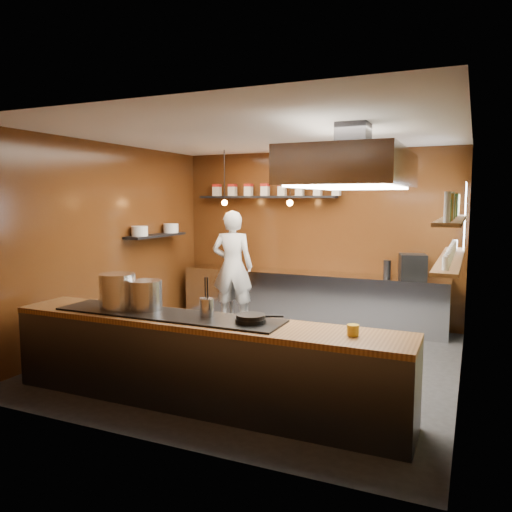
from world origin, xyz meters
The scene contains 26 objects.
floor centered at (0.00, 0.00, 0.00)m, with size 5.00×5.00×0.00m, color #232326.
back_wall centered at (0.00, 2.50, 1.50)m, with size 5.00×5.00×0.00m, color #3C1A0A.
left_wall centered at (-2.50, 0.00, 1.50)m, with size 5.00×5.00×0.00m, color #3C1A0A.
right_wall centered at (2.50, 0.00, 1.50)m, with size 5.00×5.00×0.00m, color #444527.
ceiling centered at (0.00, 0.00, 3.00)m, with size 5.00×5.00×0.00m, color silver.
window_pane centered at (2.45, 1.70, 1.90)m, with size 1.00×1.00×0.00m, color white.
prep_counter centered at (0.00, 2.17, 0.45)m, with size 4.60×0.65×0.90m, color silver.
pass_counter centered at (0.00, -1.60, 0.47)m, with size 4.40×0.72×0.94m.
tin_shelf centered at (-0.90, 2.36, 2.20)m, with size 2.60×0.26×0.04m, color black.
plate_shelf centered at (-2.34, 1.00, 1.55)m, with size 0.30×1.40×0.04m, color black.
bottle_shelf_upper centered at (2.34, 0.30, 1.92)m, with size 0.26×2.80×0.04m, color brown.
bottle_shelf_lower centered at (2.34, 0.30, 1.45)m, with size 0.26×2.80×0.04m, color brown.
extractor_hood centered at (1.30, -0.40, 2.51)m, with size 1.20×2.00×0.72m.
pendant_left centered at (-1.40, 1.70, 2.15)m, with size 0.10×0.10×0.95m.
pendant_right centered at (-0.20, 1.70, 2.15)m, with size 0.10×0.10×0.95m.
storage_tins centered at (-0.75, 2.36, 2.33)m, with size 2.43×0.13×0.22m.
plate_stacks centered at (-2.34, 1.00, 1.65)m, with size 0.26×1.16×0.16m.
bottles centered at (2.34, 0.30, 2.06)m, with size 0.06×2.66×0.24m.
wine_glasses centered at (2.34, 0.30, 1.53)m, with size 0.07×2.37×0.13m.
stockpot_large centered at (-1.06, -1.58, 1.14)m, with size 0.40×0.40×0.39m, color #B9BBC1.
stockpot_small centered at (-0.72, -1.53, 1.10)m, with size 0.35×0.35×0.33m, color #B0B2B7.
utensil_crock centered at (0.06, -1.54, 1.04)m, with size 0.15×0.15×0.19m, color silver.
frying_pan centered at (0.58, -1.58, 0.98)m, with size 0.46×0.31×0.08m.
butter_jar centered at (1.61, -1.58, 0.97)m, with size 0.11×0.11×0.10m, color gold.
espresso_machine centered at (1.71, 2.15, 1.10)m, with size 0.40×0.38×0.40m, color black.
chef centered at (-1.29, 1.77, 0.98)m, with size 0.72×0.47×1.97m, color silver.
Camera 1 is at (2.59, -6.01, 2.16)m, focal length 35.00 mm.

